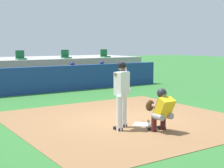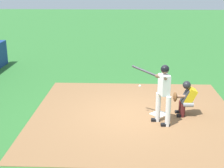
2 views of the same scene
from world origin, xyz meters
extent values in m
plane|color=#2D6B2D|center=(0.00, 0.00, 0.00)|extent=(80.00, 80.00, 0.00)
cube|color=olive|center=(0.00, 0.00, 0.01)|extent=(6.40, 6.40, 0.01)
cube|color=white|center=(0.00, -0.80, 0.02)|extent=(0.62, 0.62, 0.02)
cylinder|color=silver|center=(-0.86, -0.95, 0.46)|extent=(0.15, 0.15, 0.92)
cylinder|color=silver|center=(-0.54, -0.70, 0.46)|extent=(0.15, 0.15, 0.92)
cube|color=white|center=(-0.70, -0.82, 1.22)|extent=(0.43, 0.34, 0.60)
sphere|color=brown|center=(-0.70, -0.82, 1.65)|extent=(0.21, 0.21, 0.21)
sphere|color=black|center=(-0.70, -0.82, 1.68)|extent=(0.24, 0.24, 0.24)
cylinder|color=brown|center=(-0.64, -0.73, 1.43)|extent=(0.56, 0.30, 0.18)
cylinder|color=brown|center=(-0.44, -0.72, 1.43)|extent=(0.21, 0.27, 0.17)
cylinder|color=#333338|center=(-0.17, -0.28, 1.48)|extent=(0.51, 0.75, 0.24)
cube|color=black|center=(-0.87, -0.89, 0.04)|extent=(0.13, 0.27, 0.09)
cube|color=black|center=(-0.54, -0.64, 0.04)|extent=(0.13, 0.27, 0.09)
cylinder|color=gray|center=(-0.16, -1.65, 0.42)|extent=(0.17, 0.32, 0.16)
cylinder|color=#4C1919|center=(-0.17, -1.50, 0.21)|extent=(0.14, 0.14, 0.42)
cube|color=black|center=(-0.17, -1.44, 0.04)|extent=(0.12, 0.24, 0.08)
cylinder|color=gray|center=(0.16, -1.64, 0.42)|extent=(0.17, 0.32, 0.16)
cylinder|color=#4C1919|center=(0.15, -1.49, 0.21)|extent=(0.14, 0.14, 0.42)
cube|color=black|center=(0.15, -1.43, 0.04)|extent=(0.12, 0.24, 0.08)
cube|color=gold|center=(0.00, -1.70, 0.64)|extent=(0.41, 0.45, 0.57)
cube|color=#2D2D33|center=(-0.01, -1.58, 0.64)|extent=(0.39, 0.26, 0.45)
sphere|color=#996B4C|center=(-0.01, -1.62, 0.98)|extent=(0.21, 0.21, 0.21)
sphere|color=#232328|center=(-0.01, -1.60, 1.00)|extent=(0.25, 0.25, 0.25)
cylinder|color=#996B4C|center=(-0.05, -1.48, 0.64)|extent=(0.11, 0.45, 0.10)
ellipsoid|color=brown|center=(-0.10, -1.25, 0.64)|extent=(0.28, 0.13, 0.30)
sphere|color=white|center=(0.04, -0.16, 0.93)|extent=(0.07, 0.07, 0.07)
cube|color=navy|center=(0.00, 6.50, 0.60)|extent=(13.00, 0.30, 1.20)
cube|color=olive|center=(0.00, 7.50, 0.23)|extent=(11.80, 0.44, 0.45)
cylinder|color=#939399|center=(-1.67, 7.25, 0.49)|extent=(0.15, 0.40, 0.15)
cylinder|color=#939399|center=(-1.67, 7.05, 0.23)|extent=(0.13, 0.13, 0.45)
cube|color=maroon|center=(-1.67, 7.00, 0.04)|extent=(0.11, 0.24, 0.08)
cylinder|color=#996B4C|center=(-1.60, 7.33, 0.65)|extent=(0.09, 0.41, 0.22)
cylinder|color=#939399|center=(1.92, 7.25, 0.49)|extent=(0.15, 0.40, 0.15)
cylinder|color=#939399|center=(1.92, 7.05, 0.23)|extent=(0.13, 0.13, 0.45)
cube|color=maroon|center=(1.92, 7.00, 0.04)|extent=(0.11, 0.24, 0.08)
cylinder|color=#939399|center=(2.18, 7.25, 0.49)|extent=(0.15, 0.40, 0.15)
cylinder|color=#939399|center=(2.18, 7.05, 0.23)|extent=(0.13, 0.13, 0.45)
cube|color=maroon|center=(2.18, 7.00, 0.04)|extent=(0.11, 0.24, 0.08)
cube|color=gold|center=(2.05, 7.47, 0.76)|extent=(0.36, 0.22, 0.54)
sphere|color=brown|center=(2.05, 7.47, 1.15)|extent=(0.20, 0.20, 0.20)
sphere|color=navy|center=(2.05, 7.47, 1.19)|extent=(0.22, 0.22, 0.22)
cylinder|color=brown|center=(1.85, 7.33, 0.65)|extent=(0.09, 0.41, 0.22)
cylinder|color=brown|center=(2.25, 7.33, 0.65)|extent=(0.09, 0.41, 0.22)
cylinder|color=#939399|center=(3.68, 7.25, 0.49)|extent=(0.15, 0.40, 0.15)
cylinder|color=#939399|center=(3.68, 7.05, 0.23)|extent=(0.13, 0.13, 0.45)
cube|color=maroon|center=(3.68, 7.00, 0.04)|extent=(0.11, 0.24, 0.08)
cylinder|color=#939399|center=(3.94, 7.25, 0.49)|extent=(0.15, 0.40, 0.15)
cylinder|color=#939399|center=(3.94, 7.05, 0.23)|extent=(0.13, 0.13, 0.45)
cube|color=maroon|center=(3.94, 7.00, 0.04)|extent=(0.11, 0.24, 0.08)
cube|color=gold|center=(3.81, 7.47, 0.76)|extent=(0.36, 0.22, 0.54)
sphere|color=beige|center=(3.81, 7.47, 1.15)|extent=(0.20, 0.20, 0.20)
sphere|color=navy|center=(3.81, 7.47, 1.19)|extent=(0.22, 0.22, 0.22)
cylinder|color=beige|center=(3.61, 7.33, 0.65)|extent=(0.09, 0.41, 0.22)
cylinder|color=beige|center=(4.01, 7.33, 0.65)|extent=(0.09, 0.41, 0.22)
cube|color=#9E9E99|center=(0.00, 10.90, 0.70)|extent=(15.00, 4.40, 1.40)
cube|color=#196033|center=(0.00, 9.30, 1.44)|extent=(0.46, 0.46, 0.08)
cube|color=#196033|center=(0.00, 9.50, 1.68)|extent=(0.46, 0.06, 0.40)
cube|color=#196033|center=(2.60, 9.30, 1.44)|extent=(0.46, 0.46, 0.08)
cube|color=#196033|center=(2.60, 9.50, 1.68)|extent=(0.46, 0.06, 0.40)
cube|color=#196033|center=(5.20, 9.30, 1.44)|extent=(0.46, 0.46, 0.08)
cube|color=#196033|center=(5.20, 9.50, 1.68)|extent=(0.46, 0.06, 0.40)
camera|label=1|loc=(-5.68, -7.90, 2.27)|focal=53.78mm
camera|label=2|loc=(-9.61, 0.29, 4.05)|focal=52.23mm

